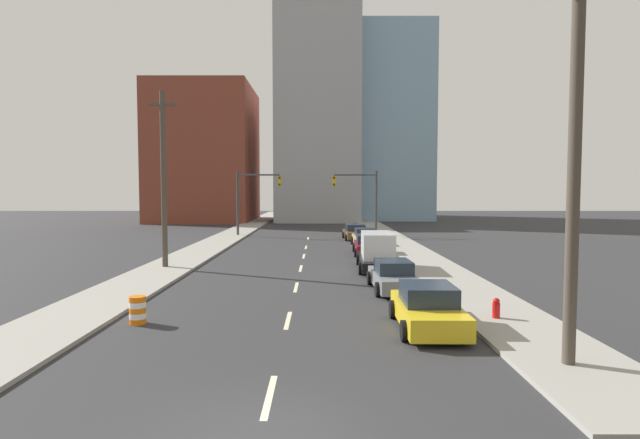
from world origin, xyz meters
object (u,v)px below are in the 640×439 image
traffic_signal_left (249,194)px  traffic_barrel (136,310)px  sedan_yellow (427,309)px  box_truck_black (376,252)px  sedan_gray (392,276)px  sedan_tan (364,238)px  traffic_signal_right (363,194)px  sedan_maroon (368,245)px  sedan_brown (354,233)px  utility_pole_left_mid (163,178)px  fire_hydrant (495,310)px  utility_pole_right_near (573,162)px

traffic_signal_left → traffic_barrel: bearing=-88.8°
sedan_yellow → box_truck_black: size_ratio=0.77×
sedan_gray → sedan_tan: bearing=87.1°
traffic_signal_left → box_truck_black: traffic_signal_left is taller
traffic_signal_right → sedan_yellow: bearing=-91.3°
sedan_maroon → sedan_tan: size_ratio=1.07×
sedan_yellow → sedan_brown: 29.74m
traffic_barrel → sedan_yellow: bearing=-3.6°
utility_pole_left_mid → sedan_brown: (12.24, 17.22, -4.59)m
sedan_tan → traffic_signal_left: bearing=139.2°
traffic_signal_right → traffic_signal_left: bearing=180.0°
traffic_signal_right → sedan_brown: traffic_signal_right is taller
traffic_signal_right → fire_hydrant: size_ratio=7.71×
sedan_maroon → sedan_tan: bearing=88.6°
sedan_gray → sedan_tan: 18.01m
sedan_gray → sedan_yellow: bearing=-89.9°
utility_pole_left_mid → traffic_barrel: 13.11m
traffic_signal_left → box_truck_black: (10.18, -20.96, -3.17)m
sedan_yellow → traffic_barrel: bearing=177.2°
traffic_signal_left → sedan_maroon: (10.36, -14.00, -3.55)m
box_truck_black → utility_pole_right_near: bearing=-76.7°
utility_pole_left_mid → traffic_barrel: utility_pole_left_mid is taller
traffic_barrel → sedan_tan: bearing=67.3°
sedan_yellow → box_truck_black: box_truck_black is taller
utility_pole_left_mid → traffic_barrel: (2.76, -11.91, -4.75)m
traffic_signal_right → box_truck_black: size_ratio=1.12×
sedan_tan → sedan_brown: sedan_tan is taller
traffic_signal_left → utility_pole_right_near: 39.04m
traffic_signal_right → sedan_yellow: 33.25m
utility_pole_left_mid → sedan_brown: utility_pole_left_mid is taller
utility_pole_right_near → box_truck_black: 16.60m
box_truck_black → utility_pole_left_mid: bearing=-179.8°
traffic_barrel → fire_hydrant: (12.34, 0.28, -0.06)m
traffic_barrel → sedan_maroon: sedan_maroon is taller
utility_pole_right_near → sedan_gray: (-3.02, 9.98, -4.64)m
traffic_signal_right → utility_pole_left_mid: size_ratio=0.63×
utility_pole_left_mid → sedan_gray: utility_pole_left_mid is taller
sedan_maroon → utility_pole_left_mid: bearing=-150.9°
box_truck_black → sedan_tan: size_ratio=1.30×
traffic_signal_left → utility_pole_left_mid: utility_pole_left_mid is taller
traffic_signal_right → sedan_brown: 4.96m
fire_hydrant → sedan_gray: bearing=117.0°
traffic_barrel → box_truck_black: (9.49, 11.48, 0.54)m
sedan_brown → fire_hydrant: bearing=-87.2°
sedan_tan → traffic_signal_right: bearing=84.6°
utility_pole_left_mid → box_truck_black: (12.25, -0.43, -4.21)m
fire_hydrant → sedan_yellow: bearing=-160.7°
utility_pole_right_near → box_truck_black: utility_pole_right_near is taller
sedan_maroon → sedan_brown: sedan_brown is taller
traffic_signal_left → sedan_tan: bearing=-39.4°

